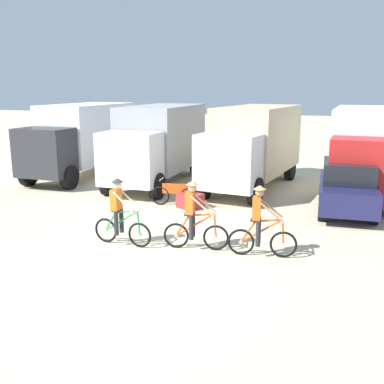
% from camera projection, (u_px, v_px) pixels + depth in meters
% --- Properties ---
extents(ground_plane, '(120.00, 120.00, 0.00)m').
position_uv_depth(ground_plane, '(136.00, 273.00, 10.30)').
color(ground_plane, beige).
extents(box_truck_avon_van, '(2.59, 6.82, 3.35)m').
position_uv_depth(box_truck_avon_van, '(82.00, 136.00, 21.14)').
color(box_truck_avon_van, white).
rests_on(box_truck_avon_van, ground).
extents(box_truck_grey_hauler, '(2.45, 6.77, 3.35)m').
position_uv_depth(box_truck_grey_hauler, '(158.00, 141.00, 19.52)').
color(box_truck_grey_hauler, '#9E9EA3').
rests_on(box_truck_grey_hauler, ground).
extents(box_truck_tan_camper, '(3.34, 7.02, 3.35)m').
position_uv_depth(box_truck_tan_camper, '(254.00, 143.00, 18.66)').
color(box_truck_tan_camper, '#CCB78E').
rests_on(box_truck_tan_camper, ground).
extents(box_truck_white_box, '(2.77, 6.88, 3.35)m').
position_uv_depth(box_truck_white_box, '(365.00, 147.00, 17.43)').
color(box_truck_white_box, white).
rests_on(box_truck_white_box, ground).
extents(sedan_parked, '(1.84, 4.23, 1.76)m').
position_uv_depth(sedan_parked, '(347.00, 187.00, 15.13)').
color(sedan_parked, '#1E1E4C').
rests_on(sedan_parked, ground).
extents(cyclist_orange_shirt, '(1.73, 0.52, 1.82)m').
position_uv_depth(cyclist_orange_shirt, '(120.00, 214.00, 12.00)').
color(cyclist_orange_shirt, black).
rests_on(cyclist_orange_shirt, ground).
extents(cyclist_cowboy_hat, '(1.72, 0.52, 1.82)m').
position_uv_depth(cyclist_cowboy_hat, '(194.00, 218.00, 11.67)').
color(cyclist_cowboy_hat, black).
rests_on(cyclist_cowboy_hat, ground).
extents(cyclist_near_camera, '(1.73, 0.52, 1.82)m').
position_uv_depth(cyclist_near_camera, '(260.00, 224.00, 11.17)').
color(cyclist_near_camera, black).
rests_on(cyclist_near_camera, ground).
extents(bicycle_spare, '(1.72, 0.50, 0.97)m').
position_uv_depth(bicycle_spare, '(175.00, 195.00, 16.08)').
color(bicycle_spare, black).
rests_on(bicycle_spare, ground).
extents(supply_crate, '(1.01, 0.96, 0.51)m').
position_uv_depth(supply_crate, '(190.00, 201.00, 15.81)').
color(supply_crate, '#9E2D2D').
rests_on(supply_crate, ground).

